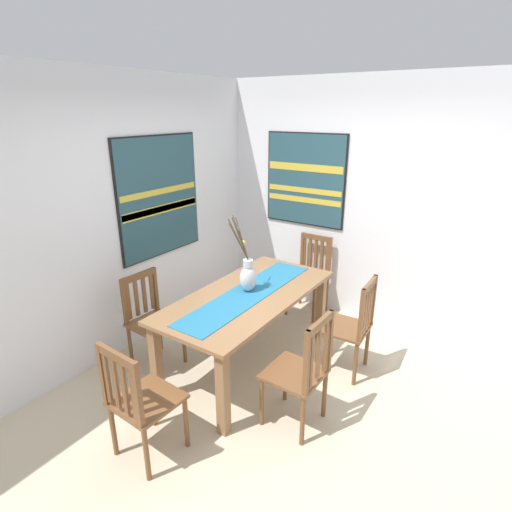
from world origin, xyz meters
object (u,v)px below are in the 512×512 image
object	(u,v)px
chair_0	(310,273)
chair_1	(301,371)
chair_2	(140,400)
chair_4	(151,318)
centerpiece_vase	(248,276)
chair_3	(352,324)
painting_on_back_wall	(159,197)
painting_on_side_wall	(305,180)
dining_table	(248,304)

from	to	relation	value
chair_0	chair_1	distance (m)	1.94
chair_2	chair_4	world-z (taller)	chair_2
centerpiece_vase	chair_3	xyz separation A→B (m)	(0.39, -0.88, -0.41)
centerpiece_vase	chair_2	xyz separation A→B (m)	(-1.38, -0.06, -0.42)
chair_3	chair_4	bearing A→B (deg)	119.34
chair_4	painting_on_back_wall	distance (m)	1.27
chair_1	painting_on_back_wall	world-z (taller)	painting_on_back_wall
chair_1	painting_on_side_wall	size ratio (longest dim) A/B	0.90
centerpiece_vase	chair_3	size ratio (longest dim) A/B	0.79
painting_on_side_wall	chair_1	bearing A→B (deg)	-152.30
centerpiece_vase	chair_1	xyz separation A→B (m)	(-0.48, -0.83, -0.42)
chair_3	painting_on_side_wall	distance (m)	1.89
centerpiece_vase	chair_3	bearing A→B (deg)	-66.25
dining_table	chair_4	xyz separation A→B (m)	(-0.48, 0.79, -0.17)
chair_3	painting_on_side_wall	size ratio (longest dim) A/B	0.88
dining_table	painting_on_back_wall	world-z (taller)	painting_on_back_wall
centerpiece_vase	chair_1	world-z (taller)	centerpiece_vase
chair_1	centerpiece_vase	bearing A→B (deg)	59.72
dining_table	painting_on_back_wall	bearing A→B (deg)	83.14
chair_0	painting_on_side_wall	world-z (taller)	painting_on_side_wall
painting_on_side_wall	chair_3	bearing A→B (deg)	-135.17
dining_table	chair_1	bearing A→B (deg)	-118.74
chair_1	chair_3	xyz separation A→B (m)	(0.87, -0.06, 0.01)
painting_on_side_wall	dining_table	bearing A→B (deg)	-170.83
chair_2	chair_4	bearing A→B (deg)	43.79
centerpiece_vase	chair_3	world-z (taller)	centerpiece_vase
chair_3	chair_0	bearing A→B (deg)	44.25
chair_0	chair_1	world-z (taller)	chair_1
dining_table	chair_4	distance (m)	0.94
dining_table	centerpiece_vase	size ratio (longest dim) A/B	2.45
chair_2	chair_4	size ratio (longest dim) A/B	1.02
chair_0	painting_on_back_wall	size ratio (longest dim) A/B	0.76
dining_table	painting_on_side_wall	bearing A→B (deg)	9.17
centerpiece_vase	painting_on_side_wall	distance (m)	1.64
centerpiece_vase	painting_on_back_wall	bearing A→B (deg)	85.31
chair_0	painting_on_back_wall	xyz separation A→B (m)	(-1.18, 1.20, 0.99)
chair_2	painting_on_side_wall	bearing A→B (deg)	5.36
chair_4	chair_1	bearing A→B (deg)	-88.19
chair_4	painting_on_side_wall	xyz separation A→B (m)	(2.02, -0.54, 1.09)
painting_on_back_wall	chair_3	bearing A→B (deg)	-81.99
chair_1	painting_on_side_wall	xyz separation A→B (m)	(1.97, 1.04, 1.07)
centerpiece_vase	chair_0	bearing A→B (deg)	-0.70
dining_table	chair_3	distance (m)	0.97
chair_4	painting_on_back_wall	bearing A→B (deg)	34.61
centerpiece_vase	painting_on_back_wall	xyz separation A→B (m)	(0.10, 1.19, 0.58)
centerpiece_vase	chair_1	size ratio (longest dim) A/B	0.78
chair_1	painting_on_back_wall	xyz separation A→B (m)	(0.58, 2.01, 1.00)
dining_table	centerpiece_vase	world-z (taller)	centerpiece_vase
chair_4	chair_2	bearing A→B (deg)	-136.21
chair_4	painting_on_side_wall	distance (m)	2.36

